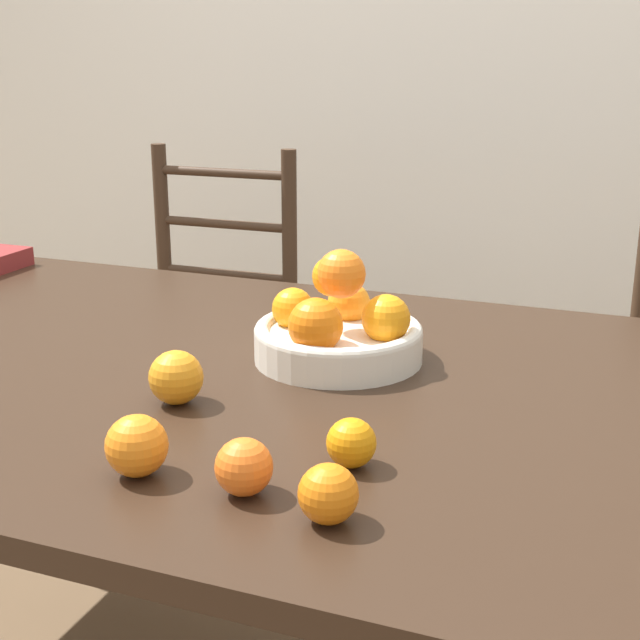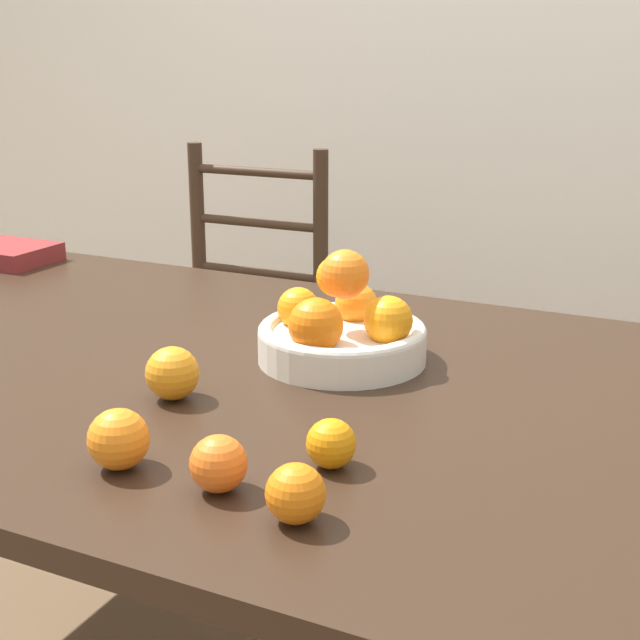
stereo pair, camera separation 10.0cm
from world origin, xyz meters
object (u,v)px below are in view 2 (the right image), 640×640
at_px(orange_loose_0, 331,444).
at_px(chair_left, 234,336).
at_px(orange_loose_2, 118,439).
at_px(fruit_bowl, 342,329).
at_px(book_stack, 4,253).
at_px(orange_loose_1, 219,464).
at_px(orange_loose_3, 172,373).
at_px(orange_loose_4, 296,494).

distance_m(orange_loose_0, chair_left, 1.35).
bearing_deg(orange_loose_2, fruit_bowl, 79.96).
bearing_deg(fruit_bowl, book_stack, 164.28).
relative_size(orange_loose_1, book_stack, 0.30).
height_order(fruit_bowl, orange_loose_3, fruit_bowl).
distance_m(orange_loose_0, book_stack, 1.29).
bearing_deg(chair_left, fruit_bowl, -49.12).
bearing_deg(orange_loose_4, book_stack, 146.72).
height_order(orange_loose_4, chair_left, chair_left).
relative_size(orange_loose_2, orange_loose_4, 1.14).
distance_m(orange_loose_3, book_stack, 0.99).
bearing_deg(orange_loose_4, orange_loose_0, 98.87).
bearing_deg(book_stack, orange_loose_2, -39.09).
bearing_deg(orange_loose_0, orange_loose_4, -81.13).
bearing_deg(orange_loose_4, fruit_bowl, 109.02).
distance_m(chair_left, book_stack, 0.62).
bearing_deg(book_stack, orange_loose_0, -28.90).
xyz_separation_m(fruit_bowl, orange_loose_3, (-0.15, -0.25, -0.01)).
xyz_separation_m(orange_loose_3, book_stack, (-0.84, 0.53, -0.02)).
height_order(orange_loose_1, orange_loose_3, orange_loose_3).
bearing_deg(orange_loose_4, chair_left, 123.95).
xyz_separation_m(orange_loose_0, book_stack, (-1.13, 0.62, -0.01)).
relative_size(orange_loose_3, orange_loose_4, 1.18).
relative_size(orange_loose_1, orange_loose_4, 1.01).
height_order(fruit_bowl, chair_left, chair_left).
distance_m(orange_loose_2, book_stack, 1.16).
height_order(orange_loose_3, orange_loose_4, orange_loose_3).
height_order(orange_loose_3, book_stack, orange_loose_3).
bearing_deg(orange_loose_3, orange_loose_0, -18.22).
bearing_deg(chair_left, orange_loose_0, -54.49).
relative_size(orange_loose_3, chair_left, 0.08).
distance_m(fruit_bowl, orange_loose_3, 0.29).
bearing_deg(orange_loose_0, orange_loose_3, 161.78).
height_order(orange_loose_0, orange_loose_4, orange_loose_4).
xyz_separation_m(orange_loose_1, book_stack, (-1.04, 0.73, -0.01)).
distance_m(fruit_bowl, chair_left, 1.01).
xyz_separation_m(fruit_bowl, orange_loose_1, (0.06, -0.45, -0.02)).
height_order(orange_loose_3, chair_left, chair_left).
xyz_separation_m(orange_loose_2, book_stack, (-0.90, 0.73, -0.02)).
height_order(orange_loose_1, book_stack, orange_loose_1).
bearing_deg(orange_loose_1, chair_left, 120.68).
height_order(orange_loose_2, orange_loose_4, orange_loose_2).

